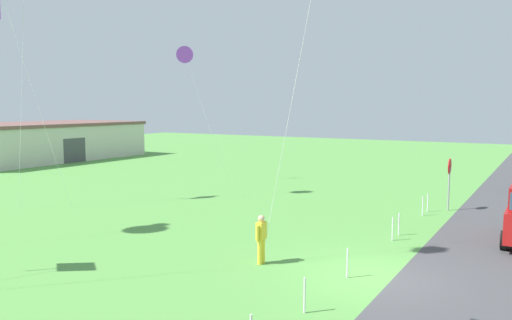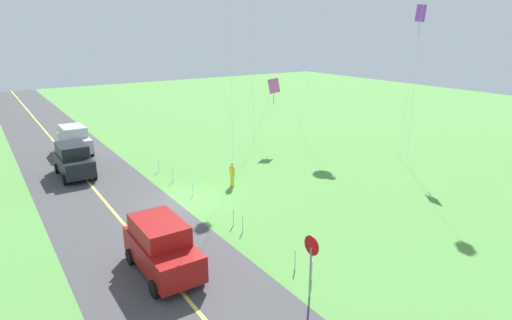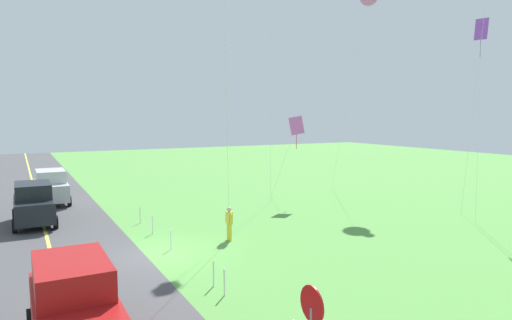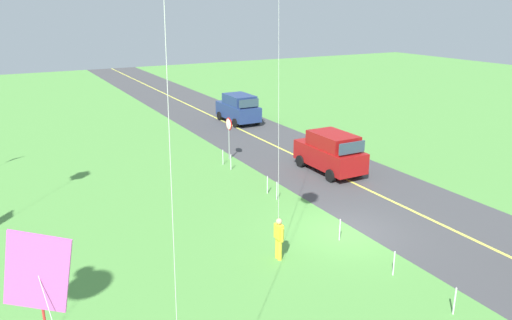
{
  "view_description": "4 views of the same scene",
  "coord_description": "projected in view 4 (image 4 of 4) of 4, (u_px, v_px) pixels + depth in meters",
  "views": [
    {
      "loc": [
        -14.43,
        -4.38,
        5.1
      ],
      "look_at": [
        1.13,
        4.83,
        3.15
      ],
      "focal_mm": 35.42,
      "sensor_mm": 36.0,
      "label": 1
    },
    {
      "loc": [
        21.66,
        -9.47,
        9.66
      ],
      "look_at": [
        2.53,
        3.3,
        2.63
      ],
      "focal_mm": 29.82,
      "sensor_mm": 36.0,
      "label": 2
    },
    {
      "loc": [
        18.25,
        -5.08,
        5.87
      ],
      "look_at": [
        0.31,
        4.5,
        3.86
      ],
      "focal_mm": 31.57,
      "sensor_mm": 36.0,
      "label": 3
    },
    {
      "loc": [
        -14.37,
        11.93,
        8.85
      ],
      "look_at": [
        0.21,
        4.05,
        3.63
      ],
      "focal_mm": 34.45,
      "sensor_mm": 36.0,
      "label": 4
    }
  ],
  "objects": [
    {
      "name": "fence_post_6",
      "position": [
        223.0,
        157.0,
        28.44
      ],
      "size": [
        0.05,
        0.05,
        0.9
      ],
      "primitive_type": "cylinder",
      "color": "silver",
      "rests_on": "ground"
    },
    {
      "name": "ground_plane",
      "position": [
        345.0,
        233.0,
        20.14
      ],
      "size": [
        120.0,
        120.0,
        0.1
      ],
      "primitive_type": "cube",
      "color": "#549342"
    },
    {
      "name": "person_adult_near",
      "position": [
        279.0,
        237.0,
        17.7
      ],
      "size": [
        0.58,
        0.22,
        1.6
      ],
      "rotation": [
        0.0,
        0.0,
        2.94
      ],
      "color": "yellow",
      "rests_on": "ground"
    },
    {
      "name": "car_suv_foreground",
      "position": [
        330.0,
        152.0,
        27.02
      ],
      "size": [
        4.4,
        2.12,
        2.24
      ],
      "color": "maroon",
      "rests_on": "ground"
    },
    {
      "name": "stop_sign",
      "position": [
        229.0,
        130.0,
        29.08
      ],
      "size": [
        0.76,
        0.08,
        2.56
      ],
      "color": "gray",
      "rests_on": "ground"
    },
    {
      "name": "fence_post_0",
      "position": [
        455.0,
        301.0,
        14.6
      ],
      "size": [
        0.05,
        0.05,
        0.9
      ],
      "primitive_type": "cylinder",
      "color": "silver",
      "rests_on": "ground"
    },
    {
      "name": "road_centre_stripe",
      "position": [
        416.0,
        213.0,
        21.94
      ],
      "size": [
        120.0,
        0.16,
        0.0
      ],
      "primitive_type": "cube",
      "color": "#E5E04C",
      "rests_on": "asphalt_road"
    },
    {
      "name": "fence_post_5",
      "position": [
        231.0,
        162.0,
        27.55
      ],
      "size": [
        0.05,
        0.05,
        0.9
      ],
      "primitive_type": "cylinder",
      "color": "silver",
      "rests_on": "ground"
    },
    {
      "name": "fence_post_4",
      "position": [
        267.0,
        185.0,
        24.06
      ],
      "size": [
        0.05,
        0.05,
        0.9
      ],
      "primitive_type": "cylinder",
      "color": "silver",
      "rests_on": "ground"
    },
    {
      "name": "fence_post_3",
      "position": [
        277.0,
        191.0,
        23.3
      ],
      "size": [
        0.05,
        0.05,
        0.9
      ],
      "primitive_type": "cylinder",
      "color": "silver",
      "rests_on": "ground"
    },
    {
      "name": "fence_post_2",
      "position": [
        340.0,
        230.0,
        19.24
      ],
      "size": [
        0.05,
        0.05,
        0.9
      ],
      "primitive_type": "cylinder",
      "color": "silver",
      "rests_on": "ground"
    },
    {
      "name": "kite_cyan_top",
      "position": [
        39.0,
        278.0,
        7.05
      ],
      "size": [
        2.47,
        1.21,
        5.88
      ],
      "color": "silver",
      "rests_on": "ground"
    },
    {
      "name": "fence_post_1",
      "position": [
        394.0,
        263.0,
        16.74
      ],
      "size": [
        0.05,
        0.05,
        0.9
      ],
      "primitive_type": "cylinder",
      "color": "silver",
      "rests_on": "ground"
    },
    {
      "name": "asphalt_road",
      "position": [
        416.0,
        213.0,
        21.94
      ],
      "size": [
        120.0,
        7.0,
        0.0
      ],
      "primitive_type": "cube",
      "color": "#424244",
      "rests_on": "ground"
    },
    {
      "name": "car_parked_east_far",
      "position": [
        238.0,
        108.0,
        38.56
      ],
      "size": [
        4.4,
        2.12,
        2.24
      ],
      "color": "navy",
      "rests_on": "ground"
    }
  ]
}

